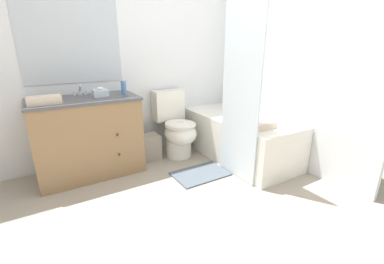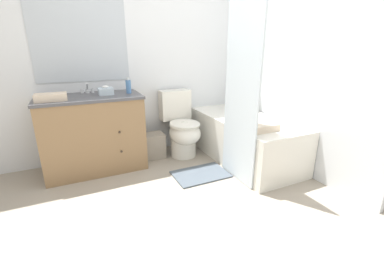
# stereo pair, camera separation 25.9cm
# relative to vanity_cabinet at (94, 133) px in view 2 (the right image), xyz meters

# --- Properties ---
(ground_plane) EXTENTS (14.00, 14.00, 0.00)m
(ground_plane) POSITION_rel_vanity_cabinet_xyz_m (0.75, -1.41, -0.42)
(ground_plane) COLOR gray
(wall_back) EXTENTS (8.00, 0.06, 2.50)m
(wall_back) POSITION_rel_vanity_cabinet_xyz_m (0.74, 0.30, 0.83)
(wall_back) COLOR silver
(wall_back) RESTS_ON ground_plane
(wall_right) EXTENTS (0.05, 2.68, 2.50)m
(wall_right) POSITION_rel_vanity_cabinet_xyz_m (2.04, -0.56, 0.83)
(wall_right) COLOR silver
(wall_right) RESTS_ON ground_plane
(vanity_cabinet) EXTENTS (1.05, 0.59, 0.83)m
(vanity_cabinet) POSITION_rel_vanity_cabinet_xyz_m (0.00, 0.00, 0.00)
(vanity_cabinet) COLOR olive
(vanity_cabinet) RESTS_ON ground_plane
(sink_faucet) EXTENTS (0.14, 0.12, 0.12)m
(sink_faucet) POSITION_rel_vanity_cabinet_xyz_m (-0.00, 0.17, 0.44)
(sink_faucet) COLOR silver
(sink_faucet) RESTS_ON vanity_cabinet
(toilet) EXTENTS (0.39, 0.63, 0.80)m
(toilet) POSITION_rel_vanity_cabinet_xyz_m (1.03, -0.06, -0.07)
(toilet) COLOR silver
(toilet) RESTS_ON ground_plane
(bathtub) EXTENTS (0.70, 1.52, 0.52)m
(bathtub) POSITION_rel_vanity_cabinet_xyz_m (1.66, -0.48, -0.16)
(bathtub) COLOR silver
(bathtub) RESTS_ON ground_plane
(shower_curtain) EXTENTS (0.01, 0.53, 1.95)m
(shower_curtain) POSITION_rel_vanity_cabinet_xyz_m (1.30, -0.88, 0.56)
(shower_curtain) COLOR silver
(shower_curtain) RESTS_ON ground_plane
(wastebasket) EXTENTS (0.26, 0.22, 0.30)m
(wastebasket) POSITION_rel_vanity_cabinet_xyz_m (0.67, 0.02, -0.27)
(wastebasket) COLOR gray
(wastebasket) RESTS_ON ground_plane
(tissue_box) EXTENTS (0.15, 0.15, 0.10)m
(tissue_box) POSITION_rel_vanity_cabinet_xyz_m (0.17, 0.00, 0.45)
(tissue_box) COLOR silver
(tissue_box) RESTS_ON vanity_cabinet
(soap_dispenser) EXTENTS (0.05, 0.05, 0.17)m
(soap_dispenser) POSITION_rel_vanity_cabinet_xyz_m (0.41, -0.03, 0.49)
(soap_dispenser) COLOR #4C7AB2
(soap_dispenser) RESTS_ON vanity_cabinet
(hand_towel_folded) EXTENTS (0.28, 0.16, 0.07)m
(hand_towel_folded) POSITION_rel_vanity_cabinet_xyz_m (-0.35, -0.14, 0.44)
(hand_towel_folded) COLOR beige
(hand_towel_folded) RESTS_ON vanity_cabinet
(bath_towel_folded) EXTENTS (0.30, 0.22, 0.07)m
(bath_towel_folded) POSITION_rel_vanity_cabinet_xyz_m (1.52, -0.94, 0.13)
(bath_towel_folded) COLOR beige
(bath_towel_folded) RESTS_ON bathtub
(bath_mat) EXTENTS (0.58, 0.39, 0.02)m
(bath_mat) POSITION_rel_vanity_cabinet_xyz_m (0.99, -0.66, -0.41)
(bath_mat) COLOR #4C5660
(bath_mat) RESTS_ON ground_plane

